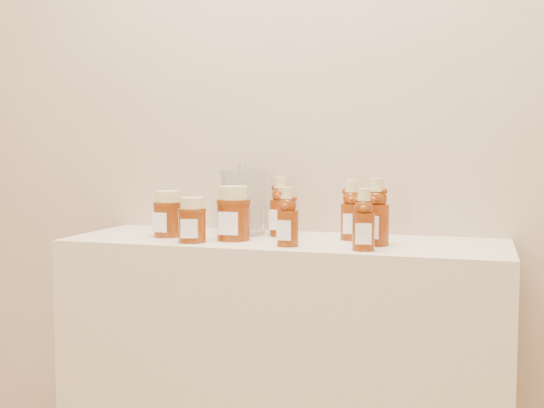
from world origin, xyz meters
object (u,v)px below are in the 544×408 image
(bear_bottle_back_left, at_px, (281,202))
(bear_bottle_front_left, at_px, (288,213))
(honey_jar_left, at_px, (168,214))
(glass_canister, at_px, (243,200))
(display_table, at_px, (284,399))

(bear_bottle_back_left, bearing_deg, bear_bottle_front_left, -60.18)
(bear_bottle_back_left, relative_size, bear_bottle_front_left, 1.13)
(bear_bottle_back_left, xyz_separation_m, honey_jar_left, (-0.30, -0.10, -0.03))
(bear_bottle_front_left, bearing_deg, glass_canister, 139.89)
(display_table, distance_m, bear_bottle_front_left, 0.55)
(honey_jar_left, bearing_deg, bear_bottle_back_left, 29.80)
(bear_bottle_back_left, xyz_separation_m, bear_bottle_front_left, (0.07, -0.19, -0.01))
(display_table, bearing_deg, honey_jar_left, -174.17)
(bear_bottle_back_left, distance_m, glass_canister, 0.12)
(bear_bottle_back_left, bearing_deg, honey_jar_left, -152.63)
(display_table, distance_m, glass_canister, 0.58)
(bear_bottle_front_left, distance_m, glass_canister, 0.27)
(honey_jar_left, height_order, glass_canister, glass_canister)
(bear_bottle_back_left, xyz_separation_m, glass_canister, (-0.12, 0.01, 0.00))
(honey_jar_left, bearing_deg, glass_canister, 41.59)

